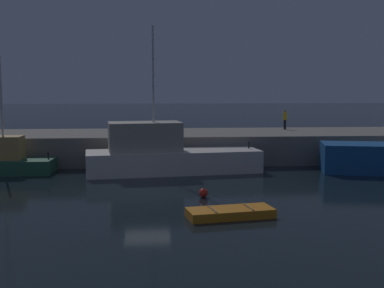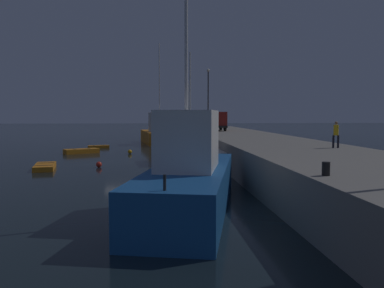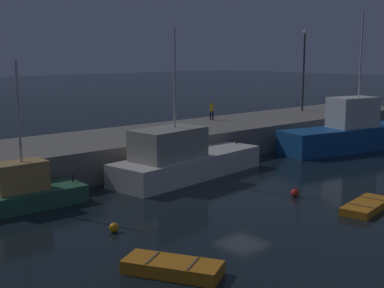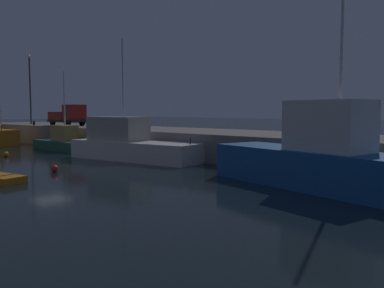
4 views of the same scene
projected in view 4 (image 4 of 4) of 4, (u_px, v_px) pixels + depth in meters
ground_plane at (50, 166)px, 29.75m from camera, size 320.00×320.00×0.00m
pier_quay at (174, 141)px, 38.94m from camera, size 69.41×8.22×2.19m
fishing_boat_blue at (63, 142)px, 41.61m from camera, size 7.70×2.73×7.82m
fishing_boat_white at (321, 159)px, 21.01m from camera, size 12.91×5.95×11.50m
fishing_boat_orange at (131, 144)px, 33.63m from camera, size 12.00×4.92×9.77m
mooring_buoy_near at (6, 154)px, 35.57m from camera, size 0.46×0.46×0.46m
mooring_buoy_mid at (55, 168)px, 26.76m from camera, size 0.48×0.48×0.48m
lamp_post_west at (30, 84)px, 54.42m from camera, size 0.44×0.44×9.04m
utility_truck at (68, 116)px, 48.36m from camera, size 5.30×2.17×2.44m
dockworker at (297, 121)px, 32.54m from camera, size 0.31×0.45×1.68m
bollard_central at (34, 123)px, 49.88m from camera, size 0.28×0.28×0.49m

